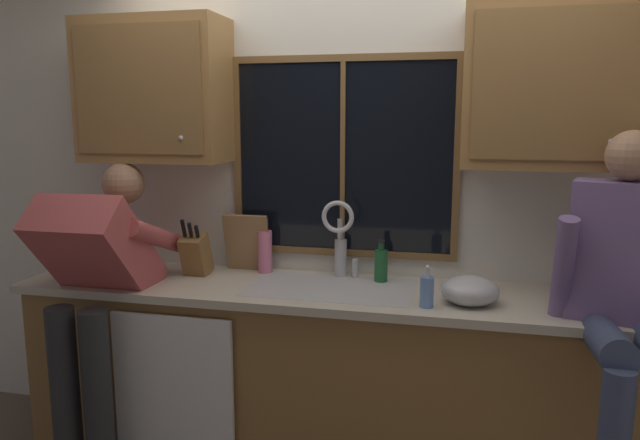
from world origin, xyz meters
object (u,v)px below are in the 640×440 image
object	(u,v)px
person_standing	(97,286)
knife_block	(196,255)
bottle_green_glass	(381,265)
bottle_tall_clear	(341,257)
cutting_board	(247,243)
person_sitting_on_counter	(629,282)
mixing_bowl	(470,290)
soap_dispenser	(427,291)
bottle_amber_small	(265,250)

from	to	relation	value
person_standing	knife_block	size ratio (longest dim) A/B	4.67
bottle_green_glass	bottle_tall_clear	xyz separation A→B (m)	(-0.22, 0.05, 0.02)
cutting_board	bottle_green_glass	xyz separation A→B (m)	(0.72, -0.05, -0.07)
person_standing	bottle_green_glass	bearing A→B (deg)	19.48
person_sitting_on_counter	mixing_bowl	world-z (taller)	person_sitting_on_counter
knife_block	bottle_green_glass	xyz separation A→B (m)	(0.95, 0.10, -0.02)
soap_dispenser	bottle_tall_clear	bearing A→B (deg)	138.12
cutting_board	bottle_amber_small	distance (m)	0.11
person_sitting_on_counter	soap_dispenser	xyz separation A→B (m)	(-0.77, 0.08, -0.11)
person_sitting_on_counter	soap_dispenser	world-z (taller)	person_sitting_on_counter
cutting_board	bottle_green_glass	size ratio (longest dim) A/B	1.48
bottle_green_glass	bottle_tall_clear	world-z (taller)	bottle_tall_clear
knife_block	bottle_amber_small	xyz separation A→B (m)	(0.33, 0.14, 0.01)
bottle_tall_clear	bottle_amber_small	size ratio (longest dim) A/B	0.87
knife_block	mixing_bowl	size ratio (longest dim) A/B	1.27
cutting_board	bottle_green_glass	world-z (taller)	cutting_board
person_standing	bottle_amber_small	xyz separation A→B (m)	(0.67, 0.50, 0.10)
mixing_bowl	bottle_tall_clear	bearing A→B (deg)	154.17
mixing_bowl	bottle_amber_small	distance (m)	1.09
bottle_tall_clear	bottle_amber_small	distance (m)	0.40
knife_block	bottle_tall_clear	bearing A→B (deg)	11.76
cutting_board	bottle_amber_small	xyz separation A→B (m)	(0.10, -0.01, -0.03)
knife_block	bottle_amber_small	bearing A→B (deg)	23.23
person_sitting_on_counter	soap_dispenser	bearing A→B (deg)	174.23
person_sitting_on_counter	bottle_amber_small	bearing A→B (deg)	163.61
knife_block	bottle_tall_clear	world-z (taller)	knife_block
mixing_bowl	soap_dispenser	world-z (taller)	soap_dispenser
person_sitting_on_counter	bottle_tall_clear	xyz separation A→B (m)	(-1.23, 0.49, -0.08)
soap_dispenser	person_standing	bearing A→B (deg)	-176.50
bottle_amber_small	person_sitting_on_counter	bearing A→B (deg)	-16.39
soap_dispenser	bottle_tall_clear	world-z (taller)	bottle_tall_clear
knife_block	soap_dispenser	xyz separation A→B (m)	(1.19, -0.26, -0.04)
person_standing	person_sitting_on_counter	size ratio (longest dim) A/B	1.19
bottle_tall_clear	person_standing	bearing A→B (deg)	-154.76
bottle_tall_clear	bottle_amber_small	xyz separation A→B (m)	(-0.40, -0.01, 0.02)
bottle_green_glass	cutting_board	bearing A→B (deg)	176.19
knife_block	cutting_board	xyz separation A→B (m)	(0.22, 0.15, 0.04)
knife_block	soap_dispenser	distance (m)	1.22
person_sitting_on_counter	bottle_green_glass	size ratio (longest dim) A/B	6.00
mixing_bowl	person_standing	bearing A→B (deg)	-173.48
cutting_board	bottle_amber_small	world-z (taller)	cutting_board
bottle_tall_clear	bottle_green_glass	bearing A→B (deg)	-13.20
person_sitting_on_counter	cutting_board	size ratio (longest dim) A/B	4.05
mixing_bowl	bottle_amber_small	world-z (taller)	bottle_amber_small
person_sitting_on_counter	cutting_board	xyz separation A→B (m)	(-1.73, 0.49, -0.03)
bottle_green_glass	mixing_bowl	bearing A→B (deg)	-31.38
person_sitting_on_counter	bottle_green_glass	bearing A→B (deg)	156.51
soap_dispenser	mixing_bowl	bearing A→B (deg)	29.49
bottle_tall_clear	cutting_board	bearing A→B (deg)	-179.72
person_standing	cutting_board	world-z (taller)	person_standing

